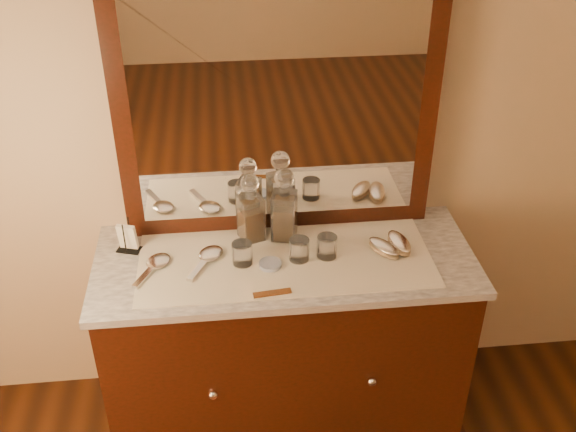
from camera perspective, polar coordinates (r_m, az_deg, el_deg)
The scene contains 18 objects.
dresser_cabinet at distance 2.81m, azimuth -0.23°, elevation -10.82°, with size 1.40×0.55×0.82m, color black.
dresser_plinth at distance 3.08m, azimuth -0.21°, elevation -15.84°, with size 1.46×0.59×0.08m, color black.
knob_left at distance 2.58m, azimuth -6.42°, elevation -14.93°, with size 0.04×0.04×0.04m, color silver.
knob_right at distance 2.62m, azimuth 7.18°, elevation -13.85°, with size 0.04×0.04×0.04m, color silver.
marble_top at distance 2.54m, azimuth -0.25°, elevation -3.84°, with size 1.44×0.59×0.03m, color white.
mirror_frame at distance 2.49m, azimuth -0.88°, elevation 9.13°, with size 1.20×0.08×1.00m, color black.
mirror_glass at distance 2.46m, azimuth -0.80°, elevation 8.81°, with size 1.06×0.01×0.86m, color white.
lace_runner at distance 2.51m, azimuth -0.20°, elevation -3.79°, with size 1.10×0.45×0.00m, color silver.
pin_dish at distance 2.48m, azimuth -1.52°, elevation -4.14°, with size 0.08×0.08×0.01m, color silver.
comb at distance 2.35m, azimuth -1.35°, elevation -6.59°, with size 0.14×0.03×0.01m, color brown.
napkin_rack at distance 2.61m, azimuth -13.53°, elevation -1.89°, with size 0.10×0.08×0.13m.
decanter_left at distance 2.57m, azimuth -3.19°, elevation 0.16°, with size 0.11×0.11×0.28m.
decanter_right at distance 2.57m, azimuth -0.33°, elevation 0.37°, with size 0.11×0.11×0.30m.
brush_near at distance 2.56m, azimuth 8.20°, elevation -2.72°, with size 0.13×0.16×0.04m.
brush_far at distance 2.60m, azimuth 9.48°, elevation -2.30°, with size 0.09×0.16×0.04m.
hand_mirror_outer at distance 2.52m, azimuth -11.23°, elevation -4.02°, with size 0.15×0.22×0.02m.
hand_mirror_inner at distance 2.53m, azimuth -6.80°, elevation -3.45°, with size 0.16×0.23×0.02m.
tumblers at distance 2.49m, azimuth 0.15°, elevation -2.90°, with size 0.40×0.09×0.09m.
Camera 1 is at (-0.21, -0.08, 2.34)m, focal length 41.62 mm.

